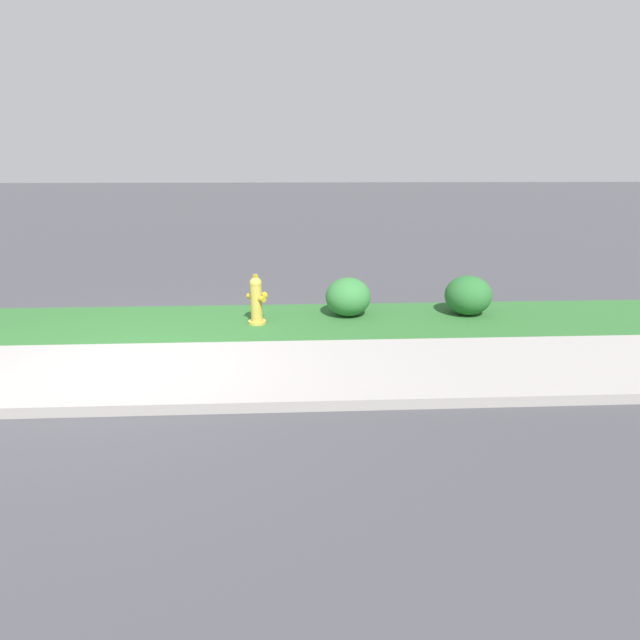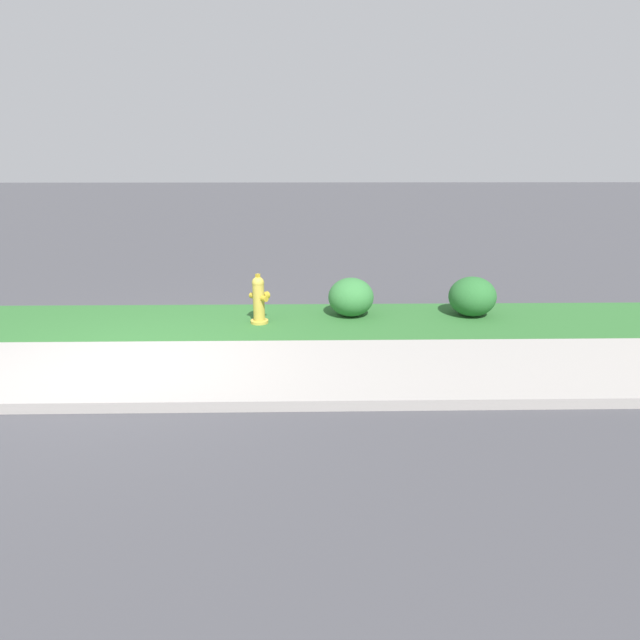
# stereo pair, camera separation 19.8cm
# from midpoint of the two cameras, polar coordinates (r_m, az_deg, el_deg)

# --- Properties ---
(ground_plane) EXTENTS (120.00, 120.00, 0.00)m
(ground_plane) POSITION_cam_midpoint_polar(r_m,az_deg,el_deg) (6.62, -22.70, -5.49)
(ground_plane) COLOR #424247
(sidewalk_pavement) EXTENTS (18.00, 1.96, 0.01)m
(sidewalk_pavement) POSITION_cam_midpoint_polar(r_m,az_deg,el_deg) (6.62, -22.70, -5.45)
(sidewalk_pavement) COLOR #9E9993
(sidewalk_pavement) RESTS_ON ground
(grass_verge) EXTENTS (18.00, 1.93, 0.01)m
(grass_verge) POSITION_cam_midpoint_polar(r_m,az_deg,el_deg) (8.36, -18.41, -0.30)
(grass_verge) COLOR #2D662D
(grass_verge) RESTS_ON ground
(street_curb) EXTENTS (18.00, 0.16, 0.12)m
(street_curb) POSITION_cam_midpoint_polar(r_m,az_deg,el_deg) (5.70, -26.24, -9.05)
(street_curb) COLOR #9E9993
(street_curb) RESTS_ON ground
(fire_hydrant_far_end) EXTENTS (0.34, 0.34, 0.80)m
(fire_hydrant_far_end) POSITION_cam_midpoint_polar(r_m,az_deg,el_deg) (7.87, -7.98, 2.27)
(fire_hydrant_far_end) COLOR gold
(fire_hydrant_far_end) RESTS_ON ground
(shrub_bush_far_verge) EXTENTS (0.77, 0.77, 0.65)m
(shrub_bush_far_verge) POSITION_cam_midpoint_polar(r_m,az_deg,el_deg) (8.64, 15.94, 2.73)
(shrub_bush_far_verge) COLOR #28662D
(shrub_bush_far_verge) RESTS_ON ground
(shrub_bush_near_lamp) EXTENTS (0.75, 0.75, 0.64)m
(shrub_bush_near_lamp) POSITION_cam_midpoint_polar(r_m,az_deg,el_deg) (8.25, 2.54, 2.65)
(shrub_bush_near_lamp) COLOR #337538
(shrub_bush_near_lamp) RESTS_ON ground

